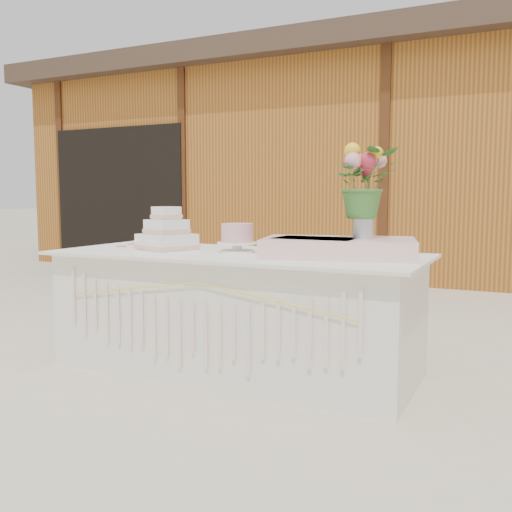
{
  "coord_description": "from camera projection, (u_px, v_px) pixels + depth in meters",
  "views": [
    {
      "loc": [
        1.7,
        -3.21,
        1.13
      ],
      "look_at": [
        0.0,
        0.3,
        0.72
      ],
      "focal_mm": 40.0,
      "sensor_mm": 36.0,
      "label": 1
    }
  ],
  "objects": [
    {
      "name": "barn",
      "position": [
        414.0,
        161.0,
        8.93
      ],
      "size": [
        12.6,
        4.6,
        3.3
      ],
      "color": "#A15E21",
      "rests_on": "ground"
    },
    {
      "name": "flower_vase",
      "position": [
        364.0,
        224.0,
        3.34
      ],
      "size": [
        0.12,
        0.12,
        0.17
      ],
      "primitive_type": "cylinder",
      "color": "silver",
      "rests_on": "satin_runner"
    },
    {
      "name": "pink_cake_stand",
      "position": [
        237.0,
        236.0,
        3.66
      ],
      "size": [
        0.26,
        0.26,
        0.19
      ],
      "color": "white",
      "rests_on": "cake_table"
    },
    {
      "name": "satin_runner",
      "position": [
        339.0,
        248.0,
        3.39
      ],
      "size": [
        0.98,
        0.71,
        0.11
      ],
      "primitive_type": "cube",
      "rotation": [
        0.0,
        0.0,
        0.24
      ],
      "color": "#F9CCC8",
      "rests_on": "cake_table"
    },
    {
      "name": "loose_flowers",
      "position": [
        128.0,
        244.0,
        4.17
      ],
      "size": [
        0.16,
        0.36,
        0.02
      ],
      "primitive_type": null,
      "rotation": [
        0.0,
        0.0,
        -0.05
      ],
      "color": "#D07F8D",
      "rests_on": "cake_table"
    },
    {
      "name": "bouquet",
      "position": [
        365.0,
        175.0,
        3.31
      ],
      "size": [
        0.48,
        0.47,
        0.41
      ],
      "primitive_type": "imported",
      "rotation": [
        0.0,
        0.0,
        0.61
      ],
      "color": "#3A6E2C",
      "rests_on": "flower_vase"
    },
    {
      "name": "cake_table",
      "position": [
        235.0,
        311.0,
        3.69
      ],
      "size": [
        2.4,
        1.0,
        0.77
      ],
      "color": "silver",
      "rests_on": "ground"
    },
    {
      "name": "wedding_cake",
      "position": [
        167.0,
        235.0,
        3.85
      ],
      "size": [
        0.41,
        0.41,
        0.29
      ],
      "rotation": [
        0.0,
        0.0,
        -0.35
      ],
      "color": "white",
      "rests_on": "cake_table"
    },
    {
      "name": "ground",
      "position": [
        236.0,
        369.0,
        3.73
      ],
      "size": [
        80.0,
        80.0,
        0.0
      ],
      "primitive_type": "plane",
      "color": "beige",
      "rests_on": "ground"
    }
  ]
}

